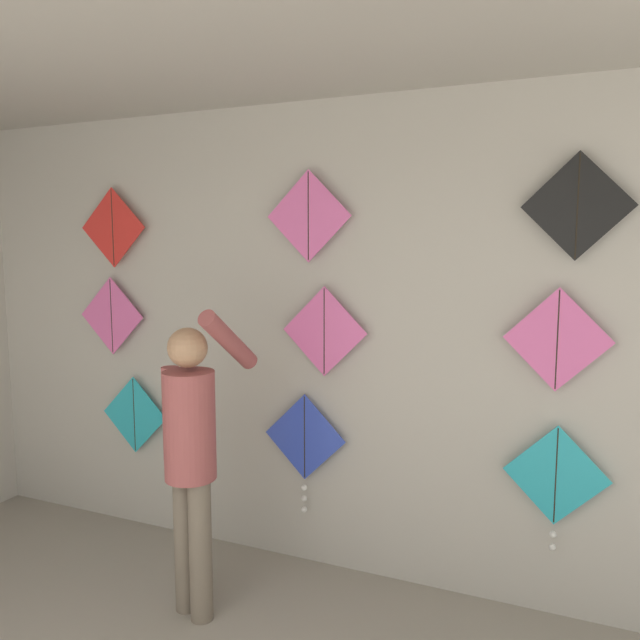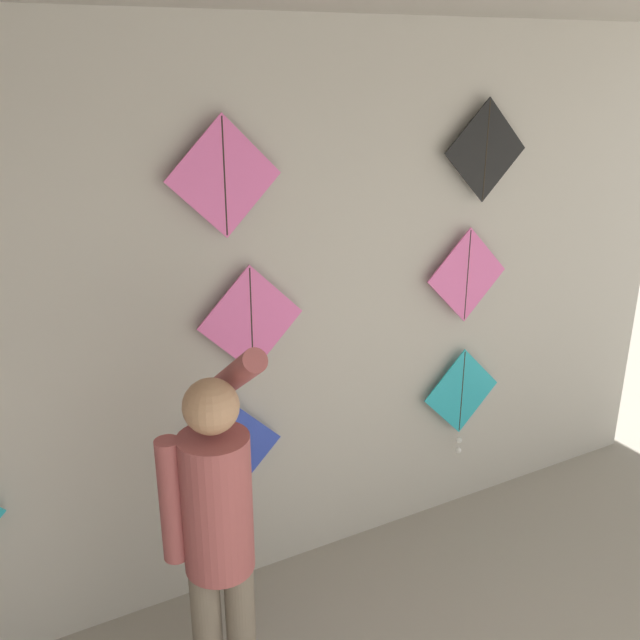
{
  "view_description": "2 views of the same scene",
  "coord_description": "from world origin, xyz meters",
  "px_view_note": "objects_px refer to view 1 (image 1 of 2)",
  "views": [
    {
      "loc": [
        1.54,
        0.11,
        1.99
      ],
      "look_at": [
        0.21,
        3.19,
        1.57
      ],
      "focal_mm": 35.0,
      "sensor_mm": 36.0,
      "label": 1
    },
    {
      "loc": [
        -1.07,
        0.54,
        2.63
      ],
      "look_at": [
        0.36,
        3.19,
        1.51
      ],
      "focal_mm": 40.0,
      "sensor_mm": 36.0,
      "label": 2
    }
  ],
  "objects_px": {
    "kite_0": "(134,415)",
    "kite_4": "(324,332)",
    "shopkeeper": "(191,445)",
    "kite_3": "(112,316)",
    "kite_5": "(557,340)",
    "kite_6": "(113,228)",
    "kite_2": "(556,480)",
    "kite_7": "(309,216)",
    "kite_1": "(304,444)",
    "kite_8": "(578,206)"
  },
  "relations": [
    {
      "from": "kite_1",
      "to": "kite_4",
      "type": "bearing_deg",
      "value": 0.47
    },
    {
      "from": "kite_3",
      "to": "kite_2",
      "type": "bearing_deg",
      "value": -0.01
    },
    {
      "from": "kite_5",
      "to": "kite_8",
      "type": "height_order",
      "value": "kite_8"
    },
    {
      "from": "kite_1",
      "to": "kite_3",
      "type": "bearing_deg",
      "value": 179.96
    },
    {
      "from": "kite_3",
      "to": "kite_5",
      "type": "bearing_deg",
      "value": 0.0
    },
    {
      "from": "shopkeeper",
      "to": "kite_7",
      "type": "xyz_separation_m",
      "value": [
        0.36,
        0.7,
        1.2
      ]
    },
    {
      "from": "shopkeeper",
      "to": "kite_6",
      "type": "height_order",
      "value": "kite_6"
    },
    {
      "from": "kite_8",
      "to": "kite_7",
      "type": "bearing_deg",
      "value": 180.0
    },
    {
      "from": "kite_0",
      "to": "kite_1",
      "type": "bearing_deg",
      "value": -0.05
    },
    {
      "from": "kite_7",
      "to": "kite_8",
      "type": "relative_size",
      "value": 1.0
    },
    {
      "from": "kite_1",
      "to": "kite_6",
      "type": "height_order",
      "value": "kite_6"
    },
    {
      "from": "kite_0",
      "to": "kite_3",
      "type": "height_order",
      "value": "kite_3"
    },
    {
      "from": "kite_2",
      "to": "kite_8",
      "type": "xyz_separation_m",
      "value": [
        0.04,
        0.0,
        1.39
      ]
    },
    {
      "from": "kite_1",
      "to": "kite_2",
      "type": "height_order",
      "value": "kite_1"
    },
    {
      "from": "kite_1",
      "to": "kite_2",
      "type": "xyz_separation_m",
      "value": [
        1.43,
        0.0,
        -0.01
      ]
    },
    {
      "from": "kite_6",
      "to": "kite_7",
      "type": "height_order",
      "value": "kite_7"
    },
    {
      "from": "kite_3",
      "to": "kite_6",
      "type": "relative_size",
      "value": 1.0
    },
    {
      "from": "kite_0",
      "to": "kite_4",
      "type": "xyz_separation_m",
      "value": [
        1.42,
        0.0,
        0.66
      ]
    },
    {
      "from": "kite_2",
      "to": "kite_7",
      "type": "bearing_deg",
      "value": 179.97
    },
    {
      "from": "kite_4",
      "to": "kite_8",
      "type": "distance_m",
      "value": 1.51
    },
    {
      "from": "kite_5",
      "to": "kite_7",
      "type": "bearing_deg",
      "value": 180.0
    },
    {
      "from": "kite_2",
      "to": "kite_0",
      "type": "bearing_deg",
      "value": 179.98
    },
    {
      "from": "kite_6",
      "to": "kite_8",
      "type": "relative_size",
      "value": 1.0
    },
    {
      "from": "kite_4",
      "to": "kite_8",
      "type": "bearing_deg",
      "value": 0.0
    },
    {
      "from": "kite_2",
      "to": "kite_6",
      "type": "distance_m",
      "value": 3.13
    },
    {
      "from": "kite_7",
      "to": "kite_8",
      "type": "height_order",
      "value": "kite_8"
    },
    {
      "from": "kite_3",
      "to": "kite_8",
      "type": "distance_m",
      "value": 3.0
    },
    {
      "from": "kite_2",
      "to": "kite_8",
      "type": "distance_m",
      "value": 1.39
    },
    {
      "from": "kite_7",
      "to": "kite_8",
      "type": "distance_m",
      "value": 1.44
    },
    {
      "from": "kite_3",
      "to": "kite_5",
      "type": "xyz_separation_m",
      "value": [
        2.86,
        0.0,
        0.01
      ]
    },
    {
      "from": "shopkeeper",
      "to": "kite_7",
      "type": "relative_size",
      "value": 3.13
    },
    {
      "from": "kite_0",
      "to": "kite_8",
      "type": "xyz_separation_m",
      "value": [
        2.76,
        0.0,
        1.35
      ]
    },
    {
      "from": "kite_3",
      "to": "kite_6",
      "type": "bearing_deg",
      "value": 0.0
    },
    {
      "from": "kite_3",
      "to": "kite_4",
      "type": "relative_size",
      "value": 1.0
    },
    {
      "from": "kite_2",
      "to": "kite_7",
      "type": "xyz_separation_m",
      "value": [
        -1.4,
        0.0,
        1.37
      ]
    },
    {
      "from": "kite_1",
      "to": "kite_8",
      "type": "xyz_separation_m",
      "value": [
        1.47,
        0.0,
        1.39
      ]
    },
    {
      "from": "kite_0",
      "to": "kite_7",
      "type": "xyz_separation_m",
      "value": [
        1.32,
        0.0,
        1.33
      ]
    },
    {
      "from": "kite_2",
      "to": "kite_6",
      "type": "relative_size",
      "value": 1.26
    },
    {
      "from": "kite_7",
      "to": "kite_6",
      "type": "bearing_deg",
      "value": 180.0
    },
    {
      "from": "kite_3",
      "to": "kite_7",
      "type": "distance_m",
      "value": 1.62
    },
    {
      "from": "shopkeeper",
      "to": "kite_4",
      "type": "xyz_separation_m",
      "value": [
        0.46,
        0.7,
        0.54
      ]
    },
    {
      "from": "kite_1",
      "to": "kite_5",
      "type": "distance_m",
      "value": 1.58
    },
    {
      "from": "kite_0",
      "to": "kite_2",
      "type": "xyz_separation_m",
      "value": [
        2.72,
        -0.0,
        -0.04
      ]
    },
    {
      "from": "kite_1",
      "to": "kite_4",
      "type": "distance_m",
      "value": 0.71
    },
    {
      "from": "kite_1",
      "to": "kite_7",
      "type": "distance_m",
      "value": 1.36
    },
    {
      "from": "kite_0",
      "to": "kite_8",
      "type": "distance_m",
      "value": 3.07
    },
    {
      "from": "kite_5",
      "to": "kite_8",
      "type": "relative_size",
      "value": 1.0
    },
    {
      "from": "kite_5",
      "to": "shopkeeper",
      "type": "bearing_deg",
      "value": -158.15
    },
    {
      "from": "kite_4",
      "to": "kite_5",
      "type": "bearing_deg",
      "value": 0.0
    },
    {
      "from": "kite_6",
      "to": "kite_3",
      "type": "bearing_deg",
      "value": 180.0
    }
  ]
}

